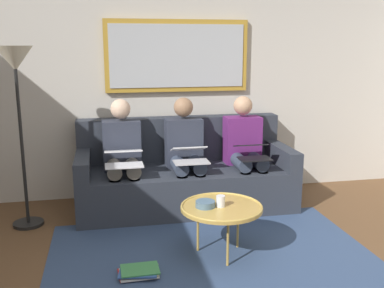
# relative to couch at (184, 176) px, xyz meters

# --- Properties ---
(wall_rear) EXTENTS (6.00, 0.12, 2.60)m
(wall_rear) POSITION_rel_couch_xyz_m (0.00, -0.48, 0.99)
(wall_rear) COLOR beige
(wall_rear) RESTS_ON ground_plane
(area_rug) EXTENTS (2.60, 1.80, 0.01)m
(area_rug) POSITION_rel_couch_xyz_m (0.00, 1.27, -0.31)
(area_rug) COLOR #33476B
(area_rug) RESTS_ON ground_plane
(couch) EXTENTS (2.20, 0.90, 0.90)m
(couch) POSITION_rel_couch_xyz_m (0.00, 0.00, 0.00)
(couch) COLOR #2D333D
(couch) RESTS_ON ground_plane
(framed_mirror) EXTENTS (1.56, 0.05, 0.77)m
(framed_mirror) POSITION_rel_couch_xyz_m (0.00, -0.39, 1.24)
(framed_mirror) COLOR #B7892D
(coffee_table) EXTENTS (0.65, 0.65, 0.42)m
(coffee_table) POSITION_rel_couch_xyz_m (-0.08, 1.22, 0.09)
(coffee_table) COLOR tan
(coffee_table) RESTS_ON ground_plane
(cup) EXTENTS (0.07, 0.07, 0.09)m
(cup) POSITION_rel_couch_xyz_m (-0.07, 1.22, 0.15)
(cup) COLOR silver
(cup) RESTS_ON coffee_table
(bowl) EXTENTS (0.15, 0.15, 0.05)m
(bowl) POSITION_rel_couch_xyz_m (0.05, 1.21, 0.13)
(bowl) COLOR slate
(bowl) RESTS_ON coffee_table
(person_left) EXTENTS (0.38, 0.58, 1.14)m
(person_left) POSITION_rel_couch_xyz_m (-0.64, 0.07, 0.30)
(person_left) COLOR #66236B
(person_left) RESTS_ON couch
(laptop_black) EXTENTS (0.31, 0.34, 0.14)m
(laptop_black) POSITION_rel_couch_xyz_m (-0.64, 0.32, 0.32)
(laptop_black) COLOR black
(person_middle) EXTENTS (0.38, 0.58, 1.14)m
(person_middle) POSITION_rel_couch_xyz_m (0.00, 0.07, 0.30)
(person_middle) COLOR #2D3342
(person_middle) RESTS_ON couch
(laptop_silver) EXTENTS (0.34, 0.33, 0.15)m
(laptop_silver) POSITION_rel_couch_xyz_m (0.00, 0.31, 0.31)
(laptop_silver) COLOR silver
(person_right) EXTENTS (0.38, 0.58, 1.14)m
(person_right) POSITION_rel_couch_xyz_m (0.64, 0.07, 0.30)
(person_right) COLOR #2D3342
(person_right) RESTS_ON couch
(laptop_white) EXTENTS (0.35, 0.33, 0.14)m
(laptop_white) POSITION_rel_couch_xyz_m (0.64, 0.32, 0.32)
(laptop_white) COLOR white
(magazine_stack) EXTENTS (0.31, 0.26, 0.05)m
(magazine_stack) POSITION_rel_couch_xyz_m (0.60, 1.43, -0.28)
(magazine_stack) COLOR red
(magazine_stack) RESTS_ON ground_plane
(standing_lamp) EXTENTS (0.32, 0.32, 1.66)m
(standing_lamp) POSITION_rel_couch_xyz_m (1.55, 0.27, 1.06)
(standing_lamp) COLOR black
(standing_lamp) RESTS_ON ground_plane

